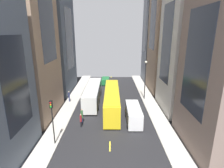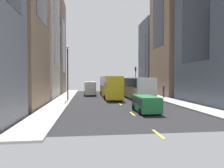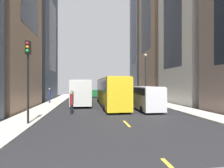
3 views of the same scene
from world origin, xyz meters
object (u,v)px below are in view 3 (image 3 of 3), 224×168
object	(u,v)px
streetcar_yellow	(110,90)
delivery_van_white	(146,96)
city_bus_white	(82,90)
car_green_0	(93,93)
pedestrian_crossing_mid	(72,100)
traffic_light_near_corner	(28,66)
pedestrian_crossing_near	(49,95)
pedestrian_walking_far	(71,102)

from	to	relation	value
streetcar_yellow	delivery_van_white	bearing A→B (deg)	-55.34
city_bus_white	car_green_0	distance (m)	13.11
car_green_0	streetcar_yellow	bearing A→B (deg)	-84.09
pedestrian_crossing_mid	car_green_0	bearing A→B (deg)	150.37
city_bus_white	car_green_0	world-z (taller)	city_bus_white
delivery_van_white	pedestrian_crossing_mid	bearing A→B (deg)	-177.99
streetcar_yellow	pedestrian_crossing_mid	bearing A→B (deg)	-131.98
delivery_van_white	traffic_light_near_corner	xyz separation A→B (m)	(-10.33, -5.74, 2.57)
pedestrian_crossing_near	pedestrian_walking_far	distance (m)	10.44
car_green_0	traffic_light_near_corner	xyz separation A→B (m)	(-5.33, -26.99, 3.16)
pedestrian_crossing_mid	pedestrian_walking_far	bearing A→B (deg)	-20.03
streetcar_yellow	traffic_light_near_corner	xyz separation A→B (m)	(-7.04, -10.50, 1.96)
pedestrian_walking_far	city_bus_white	bearing A→B (deg)	-135.44
car_green_0	pedestrian_walking_far	size ratio (longest dim) A/B	2.02
city_bus_white	car_green_0	bearing A→B (deg)	81.05
pedestrian_crossing_mid	traffic_light_near_corner	distance (m)	6.67
car_green_0	pedestrian_walking_far	bearing A→B (deg)	-96.96
pedestrian_crossing_near	traffic_light_near_corner	size ratio (longest dim) A/B	0.38
city_bus_white	pedestrian_crossing_mid	bearing A→B (deg)	-95.25
delivery_van_white	pedestrian_walking_far	distance (m)	7.93
streetcar_yellow	pedestrian_crossing_near	xyz separation A→B (m)	(-8.40, 3.41, -0.81)
streetcar_yellow	traffic_light_near_corner	size ratio (longest dim) A/B	2.60
city_bus_white	delivery_van_white	xyz separation A→B (m)	(7.03, -8.34, -0.49)
traffic_light_near_corner	car_green_0	bearing A→B (deg)	78.82
streetcar_yellow	delivery_van_white	world-z (taller)	streetcar_yellow
city_bus_white	streetcar_yellow	xyz separation A→B (m)	(3.74, -3.58, 0.12)
city_bus_white	pedestrian_crossing_mid	xyz separation A→B (m)	(-0.79, -8.62, -0.79)
car_green_0	pedestrian_crossing_near	xyz separation A→B (m)	(-6.70, -13.07, 0.39)
delivery_van_white	traffic_light_near_corner	bearing A→B (deg)	-150.93
pedestrian_crossing_mid	traffic_light_near_corner	xyz separation A→B (m)	(-2.51, -5.47, 2.87)
pedestrian_crossing_near	pedestrian_walking_far	size ratio (longest dim) A/B	1.02
traffic_light_near_corner	streetcar_yellow	bearing A→B (deg)	56.17
traffic_light_near_corner	pedestrian_crossing_mid	bearing A→B (deg)	65.34
delivery_van_white	pedestrian_crossing_mid	world-z (taller)	delivery_van_white
pedestrian_crossing_near	traffic_light_near_corner	bearing A→B (deg)	-89.81
car_green_0	pedestrian_crossing_near	world-z (taller)	pedestrian_crossing_near
pedestrian_crossing_near	delivery_van_white	bearing A→B (deg)	-40.36
pedestrian_crossing_mid	streetcar_yellow	bearing A→B (deg)	115.86
pedestrian_walking_far	pedestrian_crossing_mid	world-z (taller)	pedestrian_crossing_mid
city_bus_white	traffic_light_near_corner	bearing A→B (deg)	-103.19
pedestrian_walking_far	traffic_light_near_corner	xyz separation A→B (m)	(-2.56, -4.25, 2.96)
city_bus_white	pedestrian_crossing_near	world-z (taller)	city_bus_white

